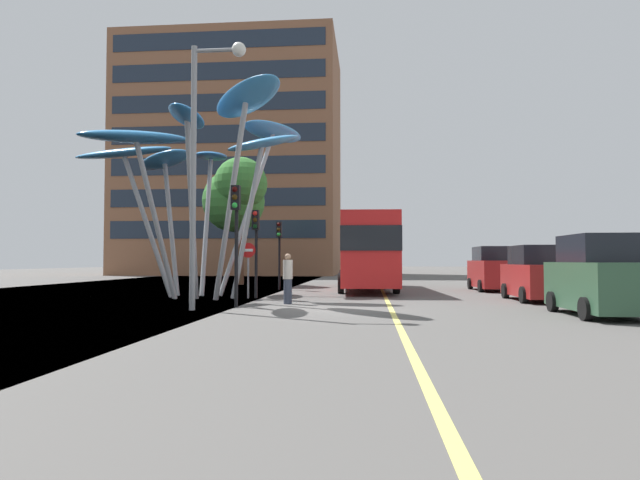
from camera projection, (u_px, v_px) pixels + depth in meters
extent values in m
cube|color=#54514F|center=(324.00, 310.00, 17.01)|extent=(120.00, 240.00, 0.10)
cube|color=#9E998E|center=(0.00, 307.00, 17.98)|extent=(16.00, 240.00, 0.05)
cube|color=#E0D666|center=(391.00, 309.00, 16.82)|extent=(0.16, 144.00, 0.01)
cube|color=red|center=(366.00, 251.00, 27.80)|extent=(3.01, 11.43, 3.29)
cube|color=black|center=(366.00, 242.00, 27.82)|extent=(3.05, 11.55, 1.05)
cube|color=yellow|center=(362.00, 231.00, 33.45)|extent=(1.40, 0.16, 0.36)
cube|color=#B2B2B7|center=(366.00, 217.00, 27.87)|extent=(2.07, 4.04, 0.24)
cylinder|color=black|center=(385.00, 278.00, 31.19)|extent=(0.32, 0.97, 0.96)
cylinder|color=black|center=(342.00, 278.00, 31.31)|extent=(0.32, 0.97, 0.96)
cylinder|color=black|center=(396.00, 283.00, 24.57)|extent=(0.32, 0.97, 0.96)
cylinder|color=black|center=(341.00, 283.00, 24.69)|extent=(0.32, 0.97, 0.96)
cylinder|color=#9EA0A5|center=(248.00, 221.00, 21.51)|extent=(1.46, 0.51, 6.24)
ellipsoid|color=#4CA3E5|center=(262.00, 143.00, 21.44)|extent=(3.28, 2.11, 0.93)
cylinder|color=#9EA0A5|center=(248.00, 209.00, 24.38)|extent=(2.07, 3.02, 7.78)
ellipsoid|color=#4299E0|center=(274.00, 132.00, 25.82)|extent=(3.28, 3.88, 0.92)
cylinder|color=#9EA0A5|center=(207.00, 222.00, 24.20)|extent=(0.65, 2.83, 6.57)
ellipsoid|color=#2D7FD1|center=(211.00, 156.00, 25.64)|extent=(2.02, 3.63, 0.67)
cylinder|color=#9EA0A5|center=(171.00, 226.00, 23.65)|extent=(1.20, 0.98, 6.08)
ellipsoid|color=#4299E0|center=(164.00, 160.00, 24.15)|extent=(3.47, 3.19, 0.92)
cylinder|color=#9EA0A5|center=(147.00, 224.00, 22.39)|extent=(2.36, 0.22, 6.12)
ellipsoid|color=#4299E0|center=(123.00, 153.00, 22.61)|extent=(4.24, 1.25, 0.83)
cylinder|color=#9EA0A5|center=(155.00, 220.00, 20.86)|extent=(1.43, 1.55, 6.27)
ellipsoid|color=#388EDB|center=(135.00, 137.00, 20.40)|extent=(4.02, 4.23, 0.93)
cylinder|color=#9EA0A5|center=(192.00, 213.00, 20.05)|extent=(0.70, 2.86, 6.64)
ellipsoid|color=#2D7FD1|center=(187.00, 117.00, 18.84)|extent=(1.74, 3.18, 0.58)
cylinder|color=#9EA0A5|center=(230.00, 204.00, 19.74)|extent=(1.89, 2.24, 7.29)
ellipsoid|color=#4299E0|center=(246.00, 98.00, 18.83)|extent=(3.70, 4.07, 1.03)
cylinder|color=black|center=(236.00, 246.00, 17.59)|extent=(0.12, 0.12, 3.97)
cube|color=black|center=(236.00, 198.00, 17.51)|extent=(0.28, 0.24, 0.80)
sphere|color=#390706|center=(235.00, 189.00, 17.39)|extent=(0.18, 0.18, 0.18)
sphere|color=#3A2707|center=(235.00, 197.00, 17.38)|extent=(0.18, 0.18, 0.18)
sphere|color=green|center=(235.00, 205.00, 17.37)|extent=(0.18, 0.18, 0.18)
cylinder|color=black|center=(256.00, 254.00, 21.69)|extent=(0.12, 0.12, 3.55)
cube|color=black|center=(256.00, 220.00, 21.60)|extent=(0.28, 0.24, 0.80)
sphere|color=red|center=(255.00, 213.00, 21.48)|extent=(0.18, 0.18, 0.18)
sphere|color=#3A2707|center=(255.00, 220.00, 21.47)|extent=(0.18, 0.18, 0.18)
sphere|color=black|center=(255.00, 226.00, 21.46)|extent=(0.18, 0.18, 0.18)
cylinder|color=black|center=(279.00, 256.00, 28.01)|extent=(0.12, 0.12, 3.53)
cube|color=black|center=(279.00, 229.00, 27.92)|extent=(0.28, 0.24, 0.80)
sphere|color=#390706|center=(279.00, 224.00, 27.80)|extent=(0.18, 0.18, 0.18)
sphere|color=#3A2707|center=(279.00, 229.00, 27.79)|extent=(0.18, 0.18, 0.18)
sphere|color=green|center=(279.00, 234.00, 27.78)|extent=(0.18, 0.18, 0.18)
cube|color=#2D5138|center=(601.00, 286.00, 14.70)|extent=(1.79, 3.97, 1.29)
cube|color=black|center=(600.00, 248.00, 14.74)|extent=(1.64, 2.18, 0.76)
cylinder|color=black|center=(615.00, 302.00, 15.83)|extent=(0.20, 0.60, 0.60)
cylinder|color=black|center=(552.00, 302.00, 15.99)|extent=(0.20, 0.60, 0.60)
cylinder|color=black|center=(586.00, 309.00, 13.54)|extent=(0.20, 0.60, 0.60)
cube|color=maroon|center=(537.00, 280.00, 20.26)|extent=(1.73, 4.14, 1.19)
cube|color=black|center=(537.00, 255.00, 20.30)|extent=(1.60, 2.27, 0.72)
cylinder|color=black|center=(550.00, 291.00, 21.44)|extent=(0.20, 0.60, 0.60)
cylinder|color=black|center=(505.00, 291.00, 21.59)|extent=(0.20, 0.60, 0.60)
cylinder|color=black|center=(574.00, 295.00, 18.89)|extent=(0.20, 0.60, 0.60)
cylinder|color=black|center=(524.00, 295.00, 19.04)|extent=(0.20, 0.60, 0.60)
cube|color=maroon|center=(494.00, 274.00, 27.04)|extent=(1.88, 4.33, 1.34)
cube|color=black|center=(494.00, 254.00, 27.07)|extent=(1.73, 2.38, 0.70)
cylinder|color=black|center=(507.00, 284.00, 28.27)|extent=(0.20, 0.60, 0.60)
cylinder|color=black|center=(470.00, 284.00, 28.43)|extent=(0.20, 0.60, 0.60)
cylinder|color=black|center=(521.00, 286.00, 25.60)|extent=(0.20, 0.60, 0.60)
cylinder|color=black|center=(481.00, 286.00, 25.76)|extent=(0.20, 0.60, 0.60)
cylinder|color=gray|center=(193.00, 177.00, 16.59)|extent=(0.18, 0.18, 8.20)
cylinder|color=gray|center=(217.00, 50.00, 16.68)|extent=(1.41, 0.12, 0.12)
sphere|color=silver|center=(239.00, 49.00, 16.62)|extent=(0.44, 0.44, 0.44)
cylinder|color=brown|center=(241.00, 258.00, 34.03)|extent=(0.39, 0.39, 3.42)
sphere|color=#387A33|center=(239.00, 205.00, 34.66)|extent=(2.43, 2.43, 2.43)
sphere|color=#387A33|center=(234.00, 197.00, 34.23)|extent=(3.09, 3.09, 3.09)
sphere|color=#387A33|center=(241.00, 184.00, 33.51)|extent=(3.32, 3.32, 3.32)
sphere|color=#387A33|center=(234.00, 201.00, 34.38)|extent=(3.98, 3.98, 3.98)
cylinder|color=#2D3342|center=(288.00, 292.00, 18.80)|extent=(0.29, 0.29, 0.87)
cylinder|color=#B2A89E|center=(288.00, 269.00, 18.83)|extent=(0.34, 0.34, 0.68)
sphere|color=#937056|center=(288.00, 257.00, 18.84)|extent=(0.22, 0.22, 0.22)
cylinder|color=gray|center=(248.00, 271.00, 21.65)|extent=(0.08, 0.08, 2.23)
cylinder|color=red|center=(248.00, 250.00, 21.65)|extent=(0.60, 0.03, 0.60)
cube|color=white|center=(248.00, 250.00, 21.62)|extent=(0.40, 0.04, 0.11)
cube|color=brown|center=(235.00, 162.00, 60.19)|extent=(22.98, 14.44, 25.19)
cube|color=#1E2838|center=(216.00, 229.00, 52.68)|extent=(21.60, 0.08, 1.76)
cube|color=#1E2838|center=(216.00, 197.00, 52.80)|extent=(21.60, 0.08, 1.76)
cube|color=#1E2838|center=(216.00, 166.00, 52.92)|extent=(21.60, 0.08, 1.76)
cube|color=#1E2838|center=(217.00, 134.00, 53.04)|extent=(21.60, 0.08, 1.76)
cube|color=#1E2838|center=(217.00, 102.00, 53.16)|extent=(21.60, 0.08, 1.76)
cube|color=#1E2838|center=(217.00, 71.00, 53.28)|extent=(21.60, 0.08, 1.76)
cube|color=#1E2838|center=(217.00, 40.00, 53.40)|extent=(21.60, 0.08, 1.76)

